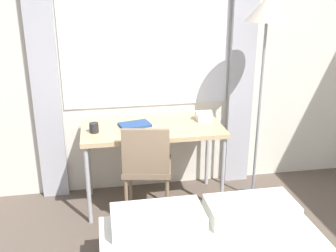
{
  "coord_description": "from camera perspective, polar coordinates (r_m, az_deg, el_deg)",
  "views": [
    {
      "loc": [
        -0.56,
        -0.74,
        1.94
      ],
      "look_at": [
        -0.05,
        2.1,
        0.9
      ],
      "focal_mm": 42.0,
      "sensor_mm": 36.0,
      "label": 1
    }
  ],
  "objects": [
    {
      "name": "telephone",
      "position": [
        3.67,
        5.18,
        1.45
      ],
      "size": [
        0.15,
        0.15,
        0.09
      ],
      "color": "white",
      "rests_on": "desk"
    },
    {
      "name": "wall_back_with_window",
      "position": [
        3.69,
        -1.65,
        10.71
      ],
      "size": [
        5.72,
        0.13,
        2.7
      ],
      "color": "silver",
      "rests_on": "ground_plane"
    },
    {
      "name": "desk_chair",
      "position": [
        3.3,
        -3.09,
        -5.59
      ],
      "size": [
        0.47,
        0.47,
        0.88
      ],
      "rotation": [
        0.0,
        0.0,
        -0.19
      ],
      "color": "#8C7259",
      "rests_on": "ground_plane"
    },
    {
      "name": "standing_lamp",
      "position": [
        3.46,
        14.0,
        13.33
      ],
      "size": [
        0.36,
        0.36,
        1.86
      ],
      "color": "#4C4C51",
      "rests_on": "ground_plane"
    },
    {
      "name": "book",
      "position": [
        3.52,
        -4.85,
        0.2
      ],
      "size": [
        0.3,
        0.23,
        0.02
      ],
      "rotation": [
        0.0,
        0.0,
        0.23
      ],
      "color": "navy",
      "rests_on": "desk"
    },
    {
      "name": "desk",
      "position": [
        3.5,
        -2.24,
        -1.14
      ],
      "size": [
        1.25,
        0.58,
        0.75
      ],
      "color": "tan",
      "rests_on": "ground_plane"
    },
    {
      "name": "mug",
      "position": [
        3.4,
        -10.69,
        -0.25
      ],
      "size": [
        0.08,
        0.08,
        0.08
      ],
      "color": "#262628",
      "rests_on": "desk"
    }
  ]
}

